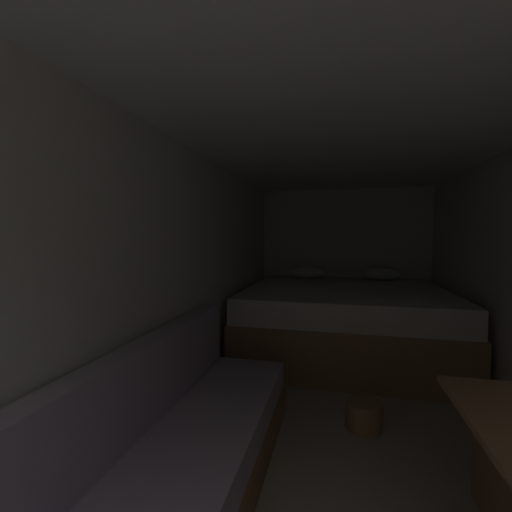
{
  "coord_description": "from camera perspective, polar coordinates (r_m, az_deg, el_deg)",
  "views": [
    {
      "loc": [
        -0.08,
        -0.33,
        1.32
      ],
      "look_at": [
        -0.77,
        2.59,
        1.14
      ],
      "focal_mm": 24.15,
      "sensor_mm": 36.0,
      "label": 1
    }
  ],
  "objects": [
    {
      "name": "wall_left",
      "position": [
        2.66,
        -10.52,
        -4.03
      ],
      "size": [
        0.05,
        4.97,
        1.95
      ],
      "primitive_type": "cube",
      "color": "silver",
      "rests_on": "ground"
    },
    {
      "name": "wall_back",
      "position": [
        4.93,
        14.29,
        -0.65
      ],
      "size": [
        2.35,
        0.05,
        1.95
      ],
      "primitive_type": "cube",
      "color": "silver",
      "rests_on": "ground"
    },
    {
      "name": "bed",
      "position": [
        4.0,
        14.39,
        -10.3
      ],
      "size": [
        2.13,
        1.94,
        0.91
      ],
      "color": "#9E7247",
      "rests_on": "ground"
    },
    {
      "name": "wicker_basket",
      "position": [
        2.69,
        17.45,
        -23.8
      ],
      "size": [
        0.25,
        0.25,
        0.19
      ],
      "color": "olive",
      "rests_on": "ground"
    },
    {
      "name": "sofa_left",
      "position": [
        1.93,
        -13.78,
        -30.47
      ],
      "size": [
        0.66,
        2.29,
        0.77
      ],
      "color": "olive",
      "rests_on": "ground"
    },
    {
      "name": "ground_plane",
      "position": [
        2.74,
        14.82,
        -25.38
      ],
      "size": [
        6.97,
        6.97,
        0.0
      ],
      "primitive_type": "plane",
      "color": "#A39984"
    },
    {
      "name": "ceiling_slab",
      "position": [
        2.5,
        15.55,
        18.6
      ],
      "size": [
        2.35,
        4.97,
        0.05
      ],
      "primitive_type": "cube",
      "color": "white",
      "rests_on": "wall_left"
    }
  ]
}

